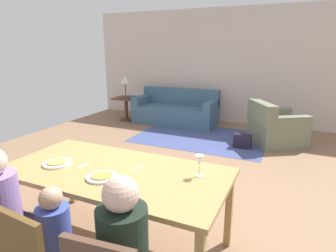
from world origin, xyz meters
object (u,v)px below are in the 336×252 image
at_px(book_upper, 132,96).
at_px(handbag, 243,141).
at_px(side_table, 126,106).
at_px(book_lower, 131,97).
at_px(person_man, 6,220).
at_px(armchair, 275,128).
at_px(person_child, 61,250).
at_px(dining_table, 115,177).
at_px(table_lamp, 125,80).
at_px(plate_near_man, 57,164).
at_px(couch, 176,111).
at_px(plate_near_child, 102,177).
at_px(wine_glass, 199,161).

height_order(book_upper, handbag, book_upper).
relative_size(side_table, book_lower, 2.64).
height_order(person_man, side_table, person_man).
relative_size(armchair, book_upper, 5.36).
bearing_deg(person_man, handbag, 74.00).
bearing_deg(armchair, person_man, -110.40).
bearing_deg(person_child, dining_table, 90.22).
bearing_deg(person_child, table_lamp, 117.84).
distance_m(dining_table, plate_near_man, 0.56).
bearing_deg(armchair, person_child, -103.82).
bearing_deg(couch, table_lamp, -168.38).
distance_m(couch, book_lower, 1.18).
bearing_deg(couch, dining_table, -73.88).
xyz_separation_m(plate_near_man, side_table, (-1.97, 4.21, -0.39)).
bearing_deg(side_table, book_lower, 2.51).
bearing_deg(plate_near_child, armchair, 74.45).
height_order(plate_near_man, person_child, person_child).
bearing_deg(side_table, plate_near_child, -59.52).
bearing_deg(plate_near_child, person_man, -137.99).
xyz_separation_m(dining_table, couch, (-1.26, 4.35, -0.39)).
xyz_separation_m(dining_table, plate_near_child, (0.00, -0.18, 0.07)).
xyz_separation_m(wine_glass, person_child, (-0.71, -0.85, -0.46)).
relative_size(wine_glass, person_man, 0.17).
distance_m(wine_glass, person_child, 1.20).
distance_m(plate_near_man, person_child, 0.85).
bearing_deg(person_child, book_upper, 116.12).
bearing_deg(side_table, plate_near_man, -64.92).
height_order(table_lamp, book_upper, table_lamp).
bearing_deg(book_lower, table_lamp, -177.49).
bearing_deg(book_lower, side_table, -177.49).
xyz_separation_m(plate_near_man, handbag, (1.11, 3.31, -0.64)).
xyz_separation_m(person_child, side_table, (-2.52, 4.77, -0.06)).
bearing_deg(side_table, book_upper, 1.64).
relative_size(plate_near_child, person_man, 0.23).
xyz_separation_m(armchair, side_table, (-3.59, 0.43, 0.06)).
xyz_separation_m(person_man, book_upper, (-1.80, 4.77, 0.11)).
bearing_deg(armchair, handbag, -136.92).
relative_size(wine_glass, book_upper, 0.85).
bearing_deg(plate_near_child, wine_glass, 26.85).
relative_size(armchair, book_lower, 5.36).
xyz_separation_m(plate_near_child, table_lamp, (-2.52, 4.27, 0.24)).
height_order(side_table, table_lamp, table_lamp).
bearing_deg(handbag, table_lamp, 163.72).
bearing_deg(person_child, side_table, 117.84).
distance_m(wine_glass, couch, 4.65).
relative_size(couch, side_table, 3.41).
bearing_deg(table_lamp, plate_near_child, -59.52).
bearing_deg(handbag, person_man, -106.00).
bearing_deg(dining_table, book_upper, 119.69).
relative_size(dining_table, handbag, 6.17).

